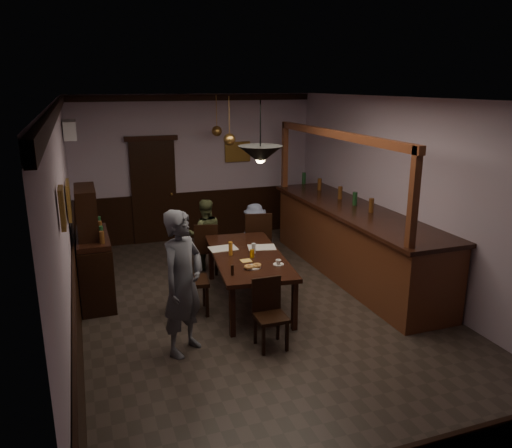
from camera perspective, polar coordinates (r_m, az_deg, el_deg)
name	(u,v)px	position (r m, az deg, el deg)	size (l,w,h in m)	color
room	(263,213)	(6.75, 0.79, 1.24)	(5.01, 8.01, 3.01)	#2D2621
dining_table	(248,259)	(7.42, -0.94, -4.00)	(1.26, 2.31, 0.75)	black
chair_far_left	(206,246)	(8.60, -5.68, -2.56)	(0.49, 0.49, 0.91)	black
chair_far_right	(258,239)	(8.71, 0.21, -1.69)	(0.56, 0.56, 1.06)	black
chair_near	(269,310)	(6.30, 1.49, -9.76)	(0.38, 0.38, 0.88)	black
chair_side	(186,276)	(7.15, -8.01, -5.89)	(0.51, 0.51, 1.05)	black
person_standing	(183,283)	(6.05, -8.35, -6.70)	(0.65, 0.43, 1.80)	#52535E
person_seated_left	(205,234)	(8.82, -5.85, -1.19)	(0.61, 0.48, 1.27)	#4E5734
person_seated_right	(255,235)	(8.98, -0.14, -1.22)	(0.74, 0.42, 1.14)	slate
newspaper_left	(223,248)	(7.67, -3.78, -2.80)	(0.42, 0.30, 0.01)	silver
newspaper_right	(262,247)	(7.71, 0.66, -2.68)	(0.42, 0.30, 0.01)	silver
napkin	(246,261)	(7.15, -1.15, -4.20)	(0.15, 0.15, 0.00)	#E7B755
saucer	(278,264)	(7.00, 2.58, -4.62)	(0.15, 0.15, 0.01)	white
coffee_cup	(278,262)	(6.95, 2.56, -4.38)	(0.08, 0.08, 0.07)	white
pastry_plate	(253,267)	(6.89, -0.35, -4.94)	(0.22, 0.22, 0.01)	white
pastry_ring_a	(249,267)	(6.82, -0.84, -4.91)	(0.13, 0.13, 0.04)	#C68C47
pastry_ring_b	(257,265)	(6.87, 0.09, -4.74)	(0.13, 0.13, 0.04)	#C68C47
soda_can	(252,254)	(7.26, -0.46, -3.40)	(0.07, 0.07, 0.12)	#F7AD14
beer_glass	(231,248)	(7.36, -2.92, -2.81)	(0.06, 0.06, 0.20)	#BF721E
water_glass	(254,248)	(7.44, -0.27, -2.79)	(0.06, 0.06, 0.15)	silver
pepper_mill	(232,270)	(6.61, -2.72, -5.28)	(0.04, 0.04, 0.14)	black
sideboard	(93,256)	(7.86, -18.10, -3.50)	(0.47, 1.33, 1.75)	black
bar_counter	(353,240)	(8.64, 11.07, -1.83)	(1.03, 4.42, 2.48)	#532516
door_back	(154,193)	(10.39, -11.58, 3.54)	(0.90, 0.06, 2.10)	black
ac_unit	(70,129)	(9.06, -20.51, 10.09)	(0.20, 0.85, 0.30)	white
picture_left_small	(62,208)	(4.65, -21.28, 1.72)	(0.04, 0.28, 0.36)	olive
picture_left_large	(69,200)	(7.09, -20.62, 2.59)	(0.04, 0.62, 0.48)	olive
picture_back	(238,152)	(10.67, -2.12, 8.25)	(0.55, 0.04, 0.42)	olive
pendant_iron	(260,155)	(6.26, 0.50, 7.92)	(0.56, 0.56, 0.77)	black
pendant_brass_mid	(229,140)	(8.39, -3.05, 9.62)	(0.20, 0.20, 0.81)	#BF8C3F
pendant_brass_far	(217,131)	(9.90, -4.50, 10.53)	(0.20, 0.20, 0.81)	#BF8C3F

